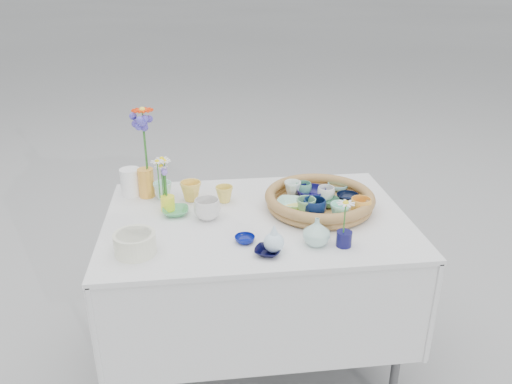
{
  "coord_description": "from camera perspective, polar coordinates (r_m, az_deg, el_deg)",
  "views": [
    {
      "loc": [
        -0.23,
        -1.86,
        1.7
      ],
      "look_at": [
        0.0,
        0.02,
        0.87
      ],
      "focal_mm": 35.0,
      "sensor_mm": 36.0,
      "label": 1
    }
  ],
  "objects": [
    {
      "name": "gerbera",
      "position": [
        2.25,
        -12.56,
        5.84
      ],
      "size": [
        0.12,
        0.12,
        0.29
      ],
      "primitive_type": null,
      "rotation": [
        0.0,
        0.0,
        0.14
      ],
      "color": "#F92B00",
      "rests_on": "tall_vase_yellow"
    },
    {
      "name": "tray_ceramic_12",
      "position": [
        2.26,
        5.46,
        0.38
      ],
      "size": [
        0.08,
        0.08,
        0.06
      ],
      "primitive_type": "imported",
      "rotation": [
        0.0,
        0.0,
        -0.11
      ],
      "color": "#53A27F",
      "rests_on": "wicker_tray"
    },
    {
      "name": "bud_vase_cobalt",
      "position": [
        1.89,
        10.03,
        -5.29
      ],
      "size": [
        0.06,
        0.06,
        0.06
      ],
      "primitive_type": "cylinder",
      "rotation": [
        0.0,
        0.0,
        0.07
      ],
      "color": "#0F0E44",
      "rests_on": "display_table"
    },
    {
      "name": "loose_ceramic_6",
      "position": [
        1.82,
        1.35,
        -6.8
      ],
      "size": [
        0.12,
        0.12,
        0.02
      ],
      "primitive_type": "imported",
      "rotation": [
        0.0,
        0.0,
        -0.37
      ],
      "color": "black",
      "rests_on": "display_table"
    },
    {
      "name": "white_pitcher",
      "position": [
        2.35,
        -14.11,
        1.12
      ],
      "size": [
        0.15,
        0.12,
        0.12
      ],
      "primitive_type": null,
      "rotation": [
        0.0,
        0.0,
        -0.2
      ],
      "color": "white",
      "rests_on": "display_table"
    },
    {
      "name": "loose_ceramic_4",
      "position": [
        1.9,
        -1.29,
        -5.42
      ],
      "size": [
        0.09,
        0.09,
        0.02
      ],
      "primitive_type": "imported",
      "rotation": [
        0.0,
        0.0,
        -0.24
      ],
      "color": "navy",
      "rests_on": "display_table"
    },
    {
      "name": "tray_ceramic_0",
      "position": [
        2.24,
        6.33,
        -0.12
      ],
      "size": [
        0.17,
        0.17,
        0.04
      ],
      "primitive_type": "imported",
      "rotation": [
        0.0,
        0.0,
        0.32
      ],
      "color": "#131054",
      "rests_on": "wicker_tray"
    },
    {
      "name": "wicker_tray",
      "position": [
        2.17,
        7.26,
        -0.94
      ],
      "size": [
        0.47,
        0.47,
        0.08
      ],
      "primitive_type": null,
      "color": "brown",
      "rests_on": "display_table"
    },
    {
      "name": "loose_ceramic_2",
      "position": [
        2.14,
        -9.18,
        -2.21
      ],
      "size": [
        0.11,
        0.11,
        0.03
      ],
      "primitive_type": "imported",
      "rotation": [
        0.0,
        0.0,
        0.03
      ],
      "color": "#4BA565",
      "rests_on": "display_table"
    },
    {
      "name": "loose_ceramic_0",
      "position": [
        2.25,
        -7.45,
        0.11
      ],
      "size": [
        0.12,
        0.12,
        0.09
      ],
      "primitive_type": "imported",
      "rotation": [
        0.0,
        0.0,
        0.37
      ],
      "color": "#F9CC51",
      "rests_on": "display_table"
    },
    {
      "name": "daisy_posy",
      "position": [
        2.13,
        -10.53,
        1.66
      ],
      "size": [
        0.1,
        0.1,
        0.17
      ],
      "primitive_type": null,
      "rotation": [
        0.0,
        0.0,
        0.19
      ],
      "color": "white",
      "rests_on": "daisy_cup"
    },
    {
      "name": "tray_ceramic_6",
      "position": [
        2.24,
        4.19,
        0.36
      ],
      "size": [
        0.09,
        0.09,
        0.07
      ],
      "primitive_type": "imported",
      "rotation": [
        0.0,
        0.0,
        0.28
      ],
      "color": "white",
      "rests_on": "wicker_tray"
    },
    {
      "name": "loose_ceramic_3",
      "position": [
        2.07,
        -5.61,
        -1.96
      ],
      "size": [
        0.12,
        0.12,
        0.09
      ],
      "primitive_type": "imported",
      "rotation": [
        0.0,
        0.0,
        -0.12
      ],
      "color": "silver",
      "rests_on": "display_table"
    },
    {
      "name": "tray_ceramic_9",
      "position": [
        2.06,
        6.7,
        -1.81
      ],
      "size": [
        0.12,
        0.12,
        0.08
      ],
      "primitive_type": "imported",
      "rotation": [
        0.0,
        0.0,
        0.24
      ],
      "color": "#0B1B47",
      "rests_on": "wicker_tray"
    },
    {
      "name": "loose_ceramic_5",
      "position": [
        2.29,
        -10.6,
        0.17
      ],
      "size": [
        0.1,
        0.1,
        0.08
      ],
      "primitive_type": "imported",
      "rotation": [
        0.0,
        0.0,
        -0.21
      ],
      "color": "#B2EAD4",
      "rests_on": "display_table"
    },
    {
      "name": "bud_vase_paleblue",
      "position": [
        1.81,
        2.07,
        -5.23
      ],
      "size": [
        0.09,
        0.09,
        0.12
      ],
      "primitive_type": null,
      "rotation": [
        0.0,
        0.0,
        0.16
      ],
      "color": "#C9E7F9",
      "rests_on": "display_table"
    },
    {
      "name": "tray_ceramic_2",
      "position": [
        2.11,
        11.89,
        -1.61
      ],
      "size": [
        0.11,
        0.11,
        0.07
      ],
      "primitive_type": "imported",
      "rotation": [
        0.0,
        0.0,
        0.26
      ],
      "color": "#FFAD3D",
      "rests_on": "wicker_tray"
    },
    {
      "name": "tray_ceramic_3",
      "position": [
        2.17,
        8.09,
        -1.15
      ],
      "size": [
        0.12,
        0.12,
        0.03
      ],
      "primitive_type": "imported",
      "rotation": [
        0.0,
        0.0,
        0.11
      ],
      "color": "#407758",
      "rests_on": "wicker_tray"
    },
    {
      "name": "loose_ceramic_1",
      "position": [
        2.22,
        -3.64,
        -0.24
      ],
      "size": [
        0.1,
        0.1,
        0.07
      ],
      "primitive_type": "imported",
      "rotation": [
        0.0,
        0.0,
        -0.43
      ],
      "color": "#E5C952",
      "rests_on": "display_table"
    },
    {
      "name": "bud_vase_seafoam",
      "position": [
        1.88,
        6.94,
        -4.51
      ],
      "size": [
        0.13,
        0.13,
        0.11
      ],
      "primitive_type": "imported",
      "rotation": [
        0.0,
        0.0,
        -0.37
      ],
      "color": "#A6D1C5",
      "rests_on": "display_table"
    },
    {
      "name": "single_daisy",
      "position": [
        1.85,
        10.09,
        -2.95
      ],
      "size": [
        0.08,
        0.08,
        0.14
      ],
      "primitive_type": null,
      "rotation": [
        0.0,
        0.0,
        0.08
      ],
      "color": "white",
      "rests_on": "bud_vase_cobalt"
    },
    {
      "name": "display_table",
      "position": [
        2.53,
        0.06,
        -18.55
      ],
      "size": [
        1.26,
        0.86,
        0.77
      ],
      "primitive_type": null,
      "color": "white",
      "rests_on": "ground"
    },
    {
      "name": "ground",
      "position": [
        2.53,
        0.06,
        -18.55
      ],
      "size": [
        80.0,
        80.0,
        0.0
      ],
      "primitive_type": "plane",
      "color": "#A0A09F"
    },
    {
      "name": "tray_ceramic_8",
      "position": [
        2.34,
        9.37,
        0.63
      ],
      "size": [
        0.11,
        0.11,
        0.03
      ],
      "primitive_type": "imported",
      "rotation": [
        0.0,
        0.0,
        0.11
      ],
      "color": "#8ADEF5",
      "rests_on": "wicker_tray"
    },
    {
      "name": "tray_ceramic_10",
      "position": [
        2.07,
        4.81,
        -2.29
      ],
      "size": [
        0.15,
        0.15,
        0.03
      ],
      "primitive_type": "imported",
      "rotation": [
        0.0,
        0.0,
        0.35
      ],
      "color": "#FFE96B",
      "rests_on": "wicker_tray"
    },
    {
      "name": "tray_ceramic_7",
      "position": [
        2.22,
        8.0,
        -0.16
      ],
      "size": [
        0.1,
        0.1,
        0.06
      ],
      "primitive_type": "imported",
      "rotation": [
        0.0,
        0.0,
        0.33
      ],
      "color": "white",
      "rests_on": "wicker_tray"
    },
    {
      "name": "daisy_cup",
      "position": [
        2.17,
        -10.05,
        -1.3
      ],
      "size": [
        0.07,
        0.07,
        0.07
      ],
      "primitive_type": "cylinder",
      "rotation": [
        0.0,
        0.0,
        0.1
      ],
      "color": "#FEFC2A",
      "rests_on": "display_table"
    },
    {
      "name": "tray_ceramic_4",
      "position": [
        2.06,
        5.73,
        -1.74
      ],
      "size": [
        0.1,
        0.1,
        0.08
      ],
      "primitive_type": "imported",
      "rotation": [
        0.0,
        0.0,
        0.35
      ],
      "color": "#71BA80",
      "rests_on": "wicker_tray"
    },
    {
      "name": "hydrangea",
      "position": [
        2.25,
        -12.59,
        5.03
      ],
      "size": [
        0.1,
        0.1,
        0.29
      ],
      "primitive_type": null,
      "rotation": [
        0.0,
        0.0,
        0.24
      ],
      "color": "#5148CD",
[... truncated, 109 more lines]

